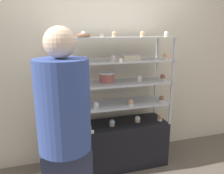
# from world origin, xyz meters

# --- Properties ---
(ground_plane) EXTENTS (20.00, 20.00, 0.00)m
(ground_plane) POSITION_xyz_m (0.00, 0.00, 0.00)
(ground_plane) COLOR brown
(back_wall) EXTENTS (8.00, 0.05, 2.60)m
(back_wall) POSITION_xyz_m (0.00, 0.35, 1.30)
(back_wall) COLOR beige
(back_wall) RESTS_ON ground_plane
(display_base) EXTENTS (1.37, 0.42, 0.57)m
(display_base) POSITION_xyz_m (0.00, 0.00, 0.29)
(display_base) COLOR black
(display_base) RESTS_ON ground_plane
(display_riser_lower) EXTENTS (1.37, 0.42, 0.26)m
(display_riser_lower) POSITION_xyz_m (0.00, 0.00, 0.82)
(display_riser_lower) COLOR #B7B7BC
(display_riser_lower) RESTS_ON display_base
(display_riser_middle) EXTENTS (1.37, 0.42, 0.26)m
(display_riser_middle) POSITION_xyz_m (0.00, 0.00, 1.07)
(display_riser_middle) COLOR #B7B7BC
(display_riser_middle) RESTS_ON display_riser_lower
(display_riser_upper) EXTENTS (1.37, 0.42, 0.26)m
(display_riser_upper) POSITION_xyz_m (0.00, 0.00, 1.33)
(display_riser_upper) COLOR #B7B7BC
(display_riser_upper) RESTS_ON display_riser_middle
(display_riser_top) EXTENTS (1.37, 0.42, 0.26)m
(display_riser_top) POSITION_xyz_m (0.00, 0.00, 1.59)
(display_riser_top) COLOR #B7B7BC
(display_riser_top) RESTS_ON display_riser_upper
(layer_cake_centerpiece) EXTENTS (0.18, 0.18, 0.12)m
(layer_cake_centerpiece) POSITION_xyz_m (-0.04, 0.07, 1.15)
(layer_cake_centerpiece) COLOR #C66660
(layer_cake_centerpiece) RESTS_ON display_riser_middle
(sheet_cake_frosted) EXTENTS (0.21, 0.13, 0.06)m
(sheet_cake_frosted) POSITION_xyz_m (0.23, 0.02, 1.38)
(sheet_cake_frosted) COLOR beige
(sheet_cake_frosted) RESTS_ON display_riser_upper
(cupcake_0) EXTENTS (0.07, 0.07, 0.08)m
(cupcake_0) POSITION_xyz_m (-0.63, -0.08, 0.61)
(cupcake_0) COLOR white
(cupcake_0) RESTS_ON display_base
(cupcake_1) EXTENTS (0.07, 0.07, 0.08)m
(cupcake_1) POSITION_xyz_m (-0.31, -0.11, 0.61)
(cupcake_1) COLOR beige
(cupcake_1) RESTS_ON display_base
(cupcake_2) EXTENTS (0.07, 0.07, 0.08)m
(cupcake_2) POSITION_xyz_m (-0.01, -0.05, 0.61)
(cupcake_2) COLOR #CCB28C
(cupcake_2) RESTS_ON display_base
(cupcake_3) EXTENTS (0.07, 0.07, 0.08)m
(cupcake_3) POSITION_xyz_m (0.32, -0.03, 0.61)
(cupcake_3) COLOR #CCB28C
(cupcake_3) RESTS_ON display_base
(cupcake_4) EXTENTS (0.07, 0.07, 0.08)m
(cupcake_4) POSITION_xyz_m (0.61, -0.07, 0.61)
(cupcake_4) COLOR white
(cupcake_4) RESTS_ON display_base
(price_tag_0) EXTENTS (0.04, 0.00, 0.04)m
(price_tag_0) POSITION_xyz_m (-0.28, -0.19, 0.59)
(price_tag_0) COLOR white
(price_tag_0) RESTS_ON display_base
(cupcake_5) EXTENTS (0.06, 0.06, 0.07)m
(cupcake_5) POSITION_xyz_m (-0.63, -0.04, 0.86)
(cupcake_5) COLOR white
(cupcake_5) RESTS_ON display_riser_lower
(cupcake_6) EXTENTS (0.06, 0.06, 0.07)m
(cupcake_6) POSITION_xyz_m (-0.21, -0.08, 0.86)
(cupcake_6) COLOR beige
(cupcake_6) RESTS_ON display_riser_lower
(cupcake_7) EXTENTS (0.06, 0.06, 0.07)m
(cupcake_7) POSITION_xyz_m (0.20, -0.11, 0.86)
(cupcake_7) COLOR beige
(cupcake_7) RESTS_ON display_riser_lower
(cupcake_8) EXTENTS (0.06, 0.06, 0.07)m
(cupcake_8) POSITION_xyz_m (0.61, -0.08, 0.86)
(cupcake_8) COLOR white
(cupcake_8) RESTS_ON display_riser_lower
(price_tag_1) EXTENTS (0.04, 0.00, 0.04)m
(price_tag_1) POSITION_xyz_m (-0.36, -0.19, 0.85)
(price_tag_1) COLOR white
(price_tag_1) RESTS_ON display_riser_lower
(cupcake_9) EXTENTS (0.07, 0.07, 0.08)m
(cupcake_9) POSITION_xyz_m (-0.63, -0.07, 1.13)
(cupcake_9) COLOR #CCB28C
(cupcake_9) RESTS_ON display_riser_middle
(cupcake_10) EXTENTS (0.07, 0.07, 0.08)m
(cupcake_10) POSITION_xyz_m (-0.32, -0.07, 1.13)
(cupcake_10) COLOR white
(cupcake_10) RESTS_ON display_riser_middle
(cupcake_11) EXTENTS (0.07, 0.07, 0.08)m
(cupcake_11) POSITION_xyz_m (0.33, -0.04, 1.13)
(cupcake_11) COLOR beige
(cupcake_11) RESTS_ON display_riser_middle
(cupcake_12) EXTENTS (0.07, 0.07, 0.08)m
(cupcake_12) POSITION_xyz_m (0.63, -0.05, 1.13)
(cupcake_12) COLOR beige
(cupcake_12) RESTS_ON display_riser_middle
(price_tag_2) EXTENTS (0.04, 0.00, 0.04)m
(price_tag_2) POSITION_xyz_m (-0.48, -0.19, 1.11)
(price_tag_2) COLOR white
(price_tag_2) RESTS_ON display_riser_middle
(cupcake_13) EXTENTS (0.06, 0.06, 0.07)m
(cupcake_13) POSITION_xyz_m (-0.64, -0.11, 1.38)
(cupcake_13) COLOR white
(cupcake_13) RESTS_ON display_riser_upper
(cupcake_14) EXTENTS (0.06, 0.06, 0.07)m
(cupcake_14) POSITION_xyz_m (-0.32, -0.07, 1.38)
(cupcake_14) COLOR beige
(cupcake_14) RESTS_ON display_riser_upper
(cupcake_15) EXTENTS (0.06, 0.06, 0.07)m
(cupcake_15) POSITION_xyz_m (-0.00, -0.04, 1.38)
(cupcake_15) COLOR beige
(cupcake_15) RESTS_ON display_riser_upper
(cupcake_16) EXTENTS (0.06, 0.06, 0.07)m
(cupcake_16) POSITION_xyz_m (0.62, -0.10, 1.38)
(cupcake_16) COLOR beige
(cupcake_16) RESTS_ON display_riser_upper
(price_tag_3) EXTENTS (0.04, 0.00, 0.04)m
(price_tag_3) POSITION_xyz_m (0.04, -0.19, 1.37)
(price_tag_3) COLOR white
(price_tag_3) RESTS_ON display_riser_upper
(cupcake_17) EXTENTS (0.05, 0.05, 0.06)m
(cupcake_17) POSITION_xyz_m (-0.62, -0.05, 1.64)
(cupcake_17) COLOR #CCB28C
(cupcake_17) RESTS_ON display_riser_top
(cupcake_18) EXTENTS (0.05, 0.05, 0.06)m
(cupcake_18) POSITION_xyz_m (-0.32, -0.03, 1.64)
(cupcake_18) COLOR white
(cupcake_18) RESTS_ON display_riser_top
(cupcake_19) EXTENTS (0.05, 0.05, 0.06)m
(cupcake_19) POSITION_xyz_m (0.01, -0.05, 1.64)
(cupcake_19) COLOR #CCB28C
(cupcake_19) RESTS_ON display_riser_top
(cupcake_20) EXTENTS (0.05, 0.05, 0.06)m
(cupcake_20) POSITION_xyz_m (0.32, -0.09, 1.64)
(cupcake_20) COLOR #CCB28C
(cupcake_20) RESTS_ON display_riser_top
(cupcake_21) EXTENTS (0.05, 0.05, 0.06)m
(cupcake_21) POSITION_xyz_m (0.64, -0.05, 1.64)
(cupcake_21) COLOR #CCB28C
(cupcake_21) RESTS_ON display_riser_top
(price_tag_4) EXTENTS (0.04, 0.00, 0.04)m
(price_tag_4) POSITION_xyz_m (-0.16, -0.19, 1.63)
(price_tag_4) COLOR white
(price_tag_4) RESTS_ON display_riser_top
(donut_glazed) EXTENTS (0.15, 0.15, 0.04)m
(donut_glazed) POSITION_xyz_m (-0.32, -0.00, 1.63)
(donut_glazed) COLOR brown
(donut_glazed) RESTS_ON display_riser_top
(customer_figure) EXTENTS (0.40, 0.40, 1.71)m
(customer_figure) POSITION_xyz_m (-0.62, -0.80, 0.91)
(customer_figure) COLOR #282D47
(customer_figure) RESTS_ON ground_plane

